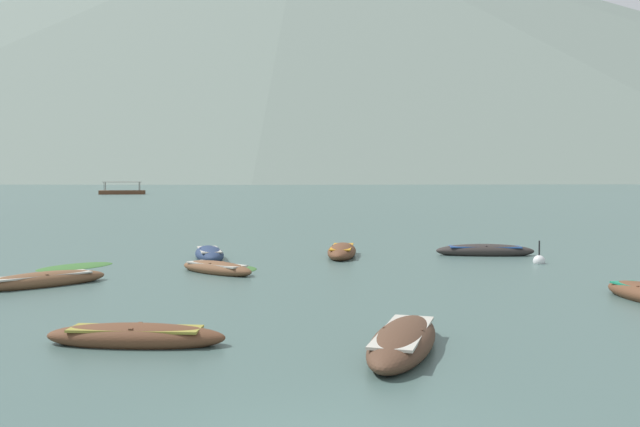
{
  "coord_description": "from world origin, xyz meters",
  "views": [
    {
      "loc": [
        -0.2,
        -7.49,
        3.33
      ],
      "look_at": [
        0.39,
        51.3,
        0.13
      ],
      "focal_mm": 38.28,
      "sensor_mm": 36.0,
      "label": 1
    }
  ],
  "objects_px": {
    "rowboat_7": "(136,336)",
    "rowboat_0": "(43,280)",
    "rowboat_2": "(209,254)",
    "rowboat_8": "(403,341)",
    "mooring_buoy": "(539,261)",
    "rowboat_3": "(217,268)",
    "rowboat_5": "(485,251)",
    "rowboat_9": "(342,251)",
    "ferry_0": "(122,192)"
  },
  "relations": [
    {
      "from": "rowboat_0",
      "to": "rowboat_7",
      "type": "height_order",
      "value": "rowboat_0"
    },
    {
      "from": "rowboat_9",
      "to": "rowboat_0",
      "type": "bearing_deg",
      "value": -141.44
    },
    {
      "from": "rowboat_0",
      "to": "rowboat_9",
      "type": "height_order",
      "value": "rowboat_9"
    },
    {
      "from": "rowboat_7",
      "to": "rowboat_0",
      "type": "bearing_deg",
      "value": 122.78
    },
    {
      "from": "rowboat_0",
      "to": "ferry_0",
      "type": "distance_m",
      "value": 110.65
    },
    {
      "from": "rowboat_0",
      "to": "mooring_buoy",
      "type": "distance_m",
      "value": 17.65
    },
    {
      "from": "rowboat_5",
      "to": "rowboat_8",
      "type": "relative_size",
      "value": 1.0
    },
    {
      "from": "ferry_0",
      "to": "rowboat_7",
      "type": "bearing_deg",
      "value": -74.28
    },
    {
      "from": "rowboat_2",
      "to": "rowboat_8",
      "type": "bearing_deg",
      "value": -68.07
    },
    {
      "from": "rowboat_0",
      "to": "rowboat_5",
      "type": "relative_size",
      "value": 0.86
    },
    {
      "from": "rowboat_0",
      "to": "ferry_0",
      "type": "xyz_separation_m",
      "value": [
        -27.51,
        107.17,
        0.28
      ]
    },
    {
      "from": "ferry_0",
      "to": "rowboat_5",
      "type": "bearing_deg",
      "value": -66.58
    },
    {
      "from": "rowboat_8",
      "to": "rowboat_5",
      "type": "bearing_deg",
      "value": 70.65
    },
    {
      "from": "rowboat_8",
      "to": "rowboat_3",
      "type": "bearing_deg",
      "value": 115.3
    },
    {
      "from": "rowboat_7",
      "to": "rowboat_9",
      "type": "height_order",
      "value": "rowboat_9"
    },
    {
      "from": "rowboat_3",
      "to": "ferry_0",
      "type": "bearing_deg",
      "value": 107.23
    },
    {
      "from": "rowboat_3",
      "to": "mooring_buoy",
      "type": "distance_m",
      "value": 12.23
    },
    {
      "from": "rowboat_8",
      "to": "mooring_buoy",
      "type": "height_order",
      "value": "mooring_buoy"
    },
    {
      "from": "rowboat_7",
      "to": "rowboat_2",
      "type": "bearing_deg",
      "value": 92.77
    },
    {
      "from": "rowboat_5",
      "to": "rowboat_9",
      "type": "height_order",
      "value": "rowboat_9"
    },
    {
      "from": "mooring_buoy",
      "to": "rowboat_9",
      "type": "bearing_deg",
      "value": 162.59
    },
    {
      "from": "rowboat_9",
      "to": "rowboat_3",
      "type": "bearing_deg",
      "value": -133.52
    },
    {
      "from": "rowboat_0",
      "to": "mooring_buoy",
      "type": "bearing_deg",
      "value": 17.04
    },
    {
      "from": "rowboat_5",
      "to": "rowboat_9",
      "type": "relative_size",
      "value": 1.06
    },
    {
      "from": "rowboat_2",
      "to": "mooring_buoy",
      "type": "xyz_separation_m",
      "value": [
        12.84,
        -1.54,
        -0.1
      ]
    },
    {
      "from": "rowboat_2",
      "to": "rowboat_3",
      "type": "distance_m",
      "value": 4.07
    },
    {
      "from": "rowboat_0",
      "to": "rowboat_2",
      "type": "relative_size",
      "value": 0.99
    },
    {
      "from": "rowboat_5",
      "to": "rowboat_9",
      "type": "distance_m",
      "value": 6.08
    },
    {
      "from": "rowboat_3",
      "to": "rowboat_9",
      "type": "height_order",
      "value": "rowboat_9"
    },
    {
      "from": "rowboat_2",
      "to": "rowboat_7",
      "type": "height_order",
      "value": "rowboat_2"
    },
    {
      "from": "rowboat_3",
      "to": "ferry_0",
      "type": "xyz_separation_m",
      "value": [
        -32.4,
        104.44,
        0.28
      ]
    },
    {
      "from": "rowboat_2",
      "to": "mooring_buoy",
      "type": "bearing_deg",
      "value": -6.84
    },
    {
      "from": "rowboat_0",
      "to": "rowboat_8",
      "type": "xyz_separation_m",
      "value": [
        9.92,
        -7.92,
        0.03
      ]
    },
    {
      "from": "rowboat_3",
      "to": "rowboat_9",
      "type": "distance_m",
      "value": 6.58
    },
    {
      "from": "rowboat_8",
      "to": "ferry_0",
      "type": "distance_m",
      "value": 121.03
    },
    {
      "from": "rowboat_9",
      "to": "ferry_0",
      "type": "distance_m",
      "value": 106.29
    },
    {
      "from": "rowboat_8",
      "to": "mooring_buoy",
      "type": "xyz_separation_m",
      "value": [
        6.95,
        13.09,
        -0.1
      ]
    },
    {
      "from": "rowboat_8",
      "to": "ferry_0",
      "type": "height_order",
      "value": "ferry_0"
    },
    {
      "from": "rowboat_2",
      "to": "ferry_0",
      "type": "bearing_deg",
      "value": 107.43
    },
    {
      "from": "rowboat_3",
      "to": "rowboat_5",
      "type": "distance_m",
      "value": 11.79
    },
    {
      "from": "rowboat_8",
      "to": "ferry_0",
      "type": "bearing_deg",
      "value": 108.02
    },
    {
      "from": "rowboat_2",
      "to": "rowboat_7",
      "type": "relative_size",
      "value": 0.98
    },
    {
      "from": "rowboat_8",
      "to": "ferry_0",
      "type": "xyz_separation_m",
      "value": [
        -37.44,
        115.1,
        0.24
      ]
    },
    {
      "from": "mooring_buoy",
      "to": "rowboat_5",
      "type": "bearing_deg",
      "value": 116.87
    },
    {
      "from": "rowboat_5",
      "to": "mooring_buoy",
      "type": "distance_m",
      "value": 3.07
    },
    {
      "from": "rowboat_0",
      "to": "rowboat_3",
      "type": "height_order",
      "value": "rowboat_0"
    },
    {
      "from": "rowboat_8",
      "to": "mooring_buoy",
      "type": "bearing_deg",
      "value": 62.05
    },
    {
      "from": "rowboat_8",
      "to": "rowboat_9",
      "type": "height_order",
      "value": "rowboat_9"
    },
    {
      "from": "rowboat_0",
      "to": "ferry_0",
      "type": "height_order",
      "value": "ferry_0"
    },
    {
      "from": "rowboat_0",
      "to": "rowboat_5",
      "type": "distance_m",
      "value": 17.39
    }
  ]
}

